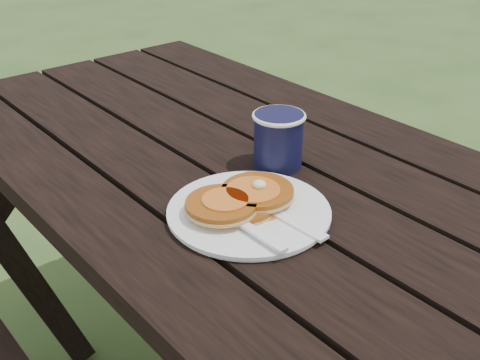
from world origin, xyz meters
TOP-DOWN VIEW (x-y plane):
  - picnic_table at (0.00, 0.00)m, footprint 1.36×1.80m
  - plate at (-0.12, -0.00)m, footprint 0.28×0.28m
  - pancake_stack at (-0.12, 0.01)m, footprint 0.18×0.12m
  - knife at (-0.09, -0.05)m, footprint 0.03×0.18m
  - fork at (-0.16, -0.07)m, footprint 0.03×0.16m
  - coffee_cup at (0.03, 0.10)m, footprint 0.10×0.10m

SIDE VIEW (x-z plane):
  - picnic_table at x=0.00m, z-range -0.01..0.74m
  - plate at x=-0.12m, z-range 0.75..0.76m
  - knife at x=-0.09m, z-range 0.76..0.76m
  - fork at x=-0.16m, z-range 0.77..0.77m
  - pancake_stack at x=-0.12m, z-range 0.76..0.79m
  - coffee_cup at x=0.03m, z-range 0.76..0.86m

